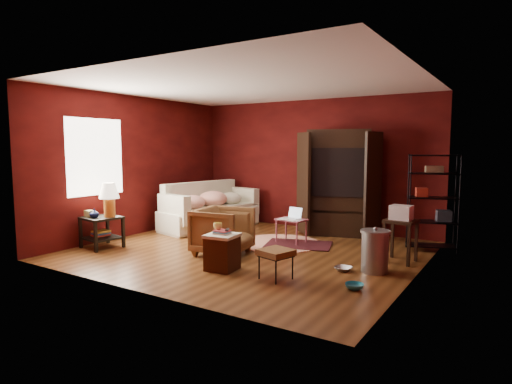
# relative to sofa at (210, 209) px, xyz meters

# --- Properties ---
(room) EXTENTS (5.54, 5.04, 2.84)m
(room) POSITION_rel_sofa_xyz_m (1.82, -1.24, 0.97)
(room) COLOR brown
(room) RESTS_ON ground
(sofa) EXTENTS (1.10, 2.31, 0.87)m
(sofa) POSITION_rel_sofa_xyz_m (0.00, 0.00, 0.00)
(sofa) COLOR silver
(sofa) RESTS_ON ground
(armchair) EXTENTS (0.89, 0.94, 0.86)m
(armchair) POSITION_rel_sofa_xyz_m (1.61, -1.66, -0.01)
(armchair) COLOR black
(armchair) RESTS_ON ground
(pet_bowl_steel) EXTENTS (0.25, 0.08, 0.25)m
(pet_bowl_steel) POSITION_rel_sofa_xyz_m (3.66, -1.52, -0.31)
(pet_bowl_steel) COLOR #A8AAAF
(pet_bowl_steel) RESTS_ON ground
(pet_bowl_turquoise) EXTENTS (0.24, 0.14, 0.23)m
(pet_bowl_turquoise) POSITION_rel_sofa_xyz_m (4.07, -2.21, -0.32)
(pet_bowl_turquoise) COLOR teal
(pet_bowl_turquoise) RESTS_ON ground
(vase) EXTENTS (0.19, 0.20, 0.16)m
(vase) POSITION_rel_sofa_xyz_m (-0.48, -2.59, 0.20)
(vase) COLOR #0B1439
(vase) RESTS_ON side_table
(mug) EXTENTS (0.14, 0.11, 0.13)m
(mug) POSITION_rel_sofa_xyz_m (2.07, -2.40, 0.22)
(mug) COLOR #FEFE7C
(mug) RESTS_ON hamper
(side_table) EXTENTS (0.66, 0.66, 1.16)m
(side_table) POSITION_rel_sofa_xyz_m (-0.42, -2.40, 0.26)
(side_table) COLOR black
(side_table) RESTS_ON ground
(sofa_cushions) EXTENTS (1.23, 2.32, 0.93)m
(sofa_cushions) POSITION_rel_sofa_xyz_m (-0.04, 0.03, 0.02)
(sofa_cushions) COLOR silver
(sofa_cushions) RESTS_ON sofa
(hamper) EXTENTS (0.47, 0.47, 0.60)m
(hamper) POSITION_rel_sofa_xyz_m (2.15, -2.41, -0.16)
(hamper) COLOR #421D0F
(hamper) RESTS_ON ground
(footstool) EXTENTS (0.49, 0.49, 0.41)m
(footstool) POSITION_rel_sofa_xyz_m (3.03, -2.38, -0.08)
(footstool) COLOR black
(footstool) RESTS_ON ground
(rug_round) EXTENTS (1.60, 1.60, 0.01)m
(rug_round) POSITION_rel_sofa_xyz_m (2.01, -0.48, -0.43)
(rug_round) COLOR white
(rug_round) RESTS_ON ground
(rug_oriental) EXTENTS (1.34, 1.09, 0.01)m
(rug_oriental) POSITION_rel_sofa_xyz_m (2.38, -0.40, -0.42)
(rug_oriental) COLOR #4F151C
(rug_oriental) RESTS_ON ground
(laptop_desk) EXTENTS (0.58, 0.47, 0.66)m
(laptop_desk) POSITION_rel_sofa_xyz_m (2.19, -0.32, -0.03)
(laptop_desk) COLOR #9C4758
(laptop_desk) RESTS_ON ground
(tv_armoire) EXTENTS (1.60, 1.18, 2.13)m
(tv_armoire) POSITION_rel_sofa_xyz_m (2.62, 0.88, 0.67)
(tv_armoire) COLOR black
(tv_armoire) RESTS_ON ground
(wire_shelving) EXTENTS (0.88, 0.59, 1.66)m
(wire_shelving) POSITION_rel_sofa_xyz_m (4.51, 0.44, 0.47)
(wire_shelving) COLOR black
(wire_shelving) RESTS_ON ground
(small_stand) EXTENTS (0.48, 0.48, 0.89)m
(small_stand) POSITION_rel_sofa_xyz_m (4.23, -0.59, 0.23)
(small_stand) COLOR black
(small_stand) RESTS_ON ground
(trash_can) EXTENTS (0.49, 0.49, 0.65)m
(trash_can) POSITION_rel_sofa_xyz_m (4.06, -1.34, -0.13)
(trash_can) COLOR #999EA0
(trash_can) RESTS_ON ground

